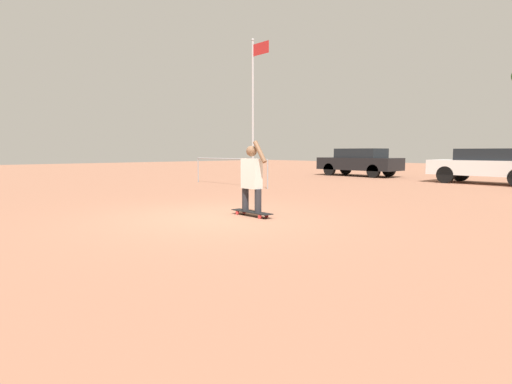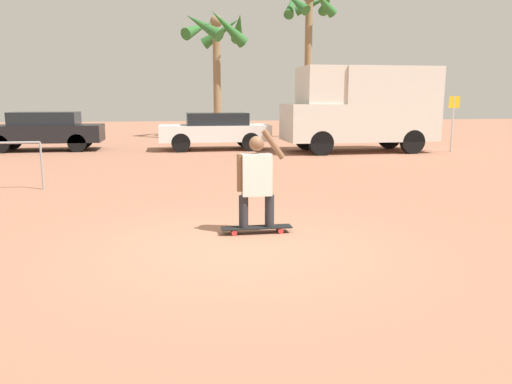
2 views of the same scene
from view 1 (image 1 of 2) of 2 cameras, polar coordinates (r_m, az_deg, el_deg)
The scene contains 7 objects.
ground_plane at distance 8.20m, azimuth -5.77°, elevation -3.62°, with size 80.00×80.00×0.00m, color #A36B51.
skateboard at distance 8.31m, azimuth -0.63°, elevation -2.91°, with size 1.06×0.23×0.10m.
person_skateboarder at distance 8.23m, azimuth -0.64°, elevation 2.40°, with size 0.72×0.22×1.46m.
parked_car_white at distance 19.06m, azimuth 30.24°, elevation 3.37°, with size 4.31×1.85×1.46m.
parked_car_black at distance 22.54m, azimuth 14.54°, elevation 4.25°, with size 4.44×1.77×1.50m.
flagpole at distance 17.29m, azimuth -0.28°, elevation 12.79°, with size 1.01×0.12×6.04m.
plaza_railing_segment at distance 15.86m, azimuth -3.83°, elevation 4.24°, with size 4.39×0.05×1.08m.
Camera 1 is at (6.48, -4.85, 1.34)m, focal length 28.00 mm.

